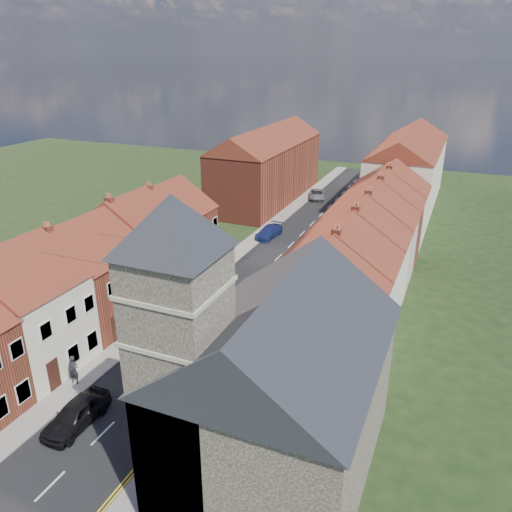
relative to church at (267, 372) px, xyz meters
The scene contains 23 objects.
ground 11.54m from the church, 160.45° to the right, with size 160.00×160.00×0.00m, color #31401B.
road 28.87m from the church, 109.33° to the left, with size 7.00×90.00×0.02m, color black.
pavement_left 30.57m from the church, 117.29° to the left, with size 1.80×90.00×0.12m, color #9D958F.
pavement_right 27.75m from the church, 100.53° to the left, with size 1.80×90.00×0.12m, color #9D958F.
church is the anchor object (origin of this frame).
cottage_r_tudor 9.48m from the church, 90.57° to the left, with size 8.30×5.20×9.00m.
cottage_r_white_near 14.84m from the church, 90.23° to the left, with size 8.30×6.00×9.00m.
cottage_r_cream_mid 20.22m from the church, 90.17° to the left, with size 8.30×5.20×9.00m.
cottage_r_pink 25.61m from the church, 90.13° to the left, with size 8.30×6.00×9.00m.
cottage_r_white_far 31.00m from the church, 90.11° to the left, with size 8.30×5.20×9.00m.
cottage_r_cream_far 36.40m from the church, 90.09° to the left, with size 8.30×6.00×9.00m.
cottage_l_cream 18.84m from the church, behind, with size 8.30×6.30×9.10m.
cottage_l_white 20.61m from the church, 155.20° to the left, with size 8.30×6.90×8.80m.
cottage_l_brick_mid 23.81m from the church, 141.73° to the left, with size 8.30×5.70×9.10m.
cottage_l_pink 27.78m from the church, 132.28° to the left, with size 8.30×6.30×8.80m.
block_right_far 51.68m from the church, 90.07° to the left, with size 8.30×24.20×10.50m.
block_left_far 50.27m from the church, 111.79° to the left, with size 8.30×24.20×10.50m.
lamppost 21.38m from the church, 128.30° to the left, with size 0.88×0.15×6.00m.
car_near 12.33m from the church, behind, with size 1.81×4.49×1.53m, color black.
car_far 34.81m from the church, 111.40° to the left, with size 1.84×4.53×1.32m, color navy.
car_distant 51.60m from the church, 103.60° to the left, with size 2.10×4.56×1.27m, color #9EA0A5.
pedestrian_left 14.80m from the church, behind, with size 0.71×0.47×1.95m, color black.
pedestrian_right 7.62m from the church, 164.36° to the left, with size 0.88×0.69×1.82m, color #282320.
Camera 1 is at (16.56, -14.99, 19.90)m, focal length 35.00 mm.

